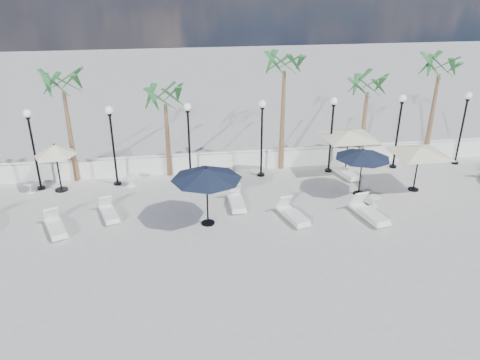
{
  "coord_description": "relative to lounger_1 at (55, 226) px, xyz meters",
  "views": [
    {
      "loc": [
        -4.29,
        -14.53,
        9.34
      ],
      "look_at": [
        -1.63,
        2.78,
        1.5
      ],
      "focal_mm": 35.0,
      "sensor_mm": 36.0,
      "label": 1
    }
  ],
  "objects": [
    {
      "name": "parasol_navy_left",
      "position": [
        5.95,
        -0.27,
        1.95
      ],
      "size": [
        2.8,
        2.8,
        2.48
      ],
      "color": "black",
      "rests_on": "ground"
    },
    {
      "name": "lounger_4",
      "position": [
        9.43,
        -0.43,
        0.01
      ],
      "size": [
        1.09,
        1.99,
        0.71
      ],
      "rotation": [
        0.0,
        0.0,
        0.26
      ],
      "color": "silver",
      "rests_on": "ground"
    },
    {
      "name": "lamppost_4",
      "position": [
        12.51,
        4.21,
        2.26
      ],
      "size": [
        0.36,
        0.36,
        3.84
      ],
      "color": "black",
      "rests_on": "ground"
    },
    {
      "name": "lounger_1",
      "position": [
        0.0,
        0.0,
        0.0
      ],
      "size": [
        1.22,
        1.92,
        0.69
      ],
      "rotation": [
        0.0,
        0.0,
        0.38
      ],
      "color": "silver",
      "rests_on": "ground"
    },
    {
      "name": "lounger_6",
      "position": [
        12.58,
        -0.8,
        0.03
      ],
      "size": [
        1.1,
        2.16,
        0.77
      ],
      "rotation": [
        0.0,
        0.0,
        0.22
      ],
      "color": "silver",
      "rests_on": "ground"
    },
    {
      "name": "lamppost_3",
      "position": [
        9.01,
        4.21,
        2.26
      ],
      "size": [
        0.36,
        0.36,
        3.84
      ],
      "color": "black",
      "rests_on": "ground"
    },
    {
      "name": "palm_3",
      "position": [
        14.51,
        5.01,
        3.72
      ],
      "size": [
        2.6,
        2.6,
        4.9
      ],
      "color": "brown",
      "rests_on": "ground"
    },
    {
      "name": "parasol_cream_small",
      "position": [
        -0.52,
        3.91,
        1.74
      ],
      "size": [
        1.88,
        1.88,
        2.31
      ],
      "color": "black",
      "rests_on": "ground"
    },
    {
      "name": "balustrade",
      "position": [
        9.01,
        5.21,
        0.24
      ],
      "size": [
        26.0,
        0.3,
        1.01
      ],
      "color": "silver",
      "rests_on": "ground"
    },
    {
      "name": "lounger_3",
      "position": [
        7.32,
        1.11,
        0.01
      ],
      "size": [
        0.62,
        1.88,
        0.7
      ],
      "rotation": [
        0.0,
        0.0,
        0.0
      ],
      "color": "silver",
      "rests_on": "ground"
    },
    {
      "name": "lamppost_6",
      "position": [
        19.51,
        4.21,
        2.26
      ],
      "size": [
        0.36,
        0.36,
        3.84
      ],
      "color": "black",
      "rests_on": "ground"
    },
    {
      "name": "lamppost_1",
      "position": [
        2.01,
        4.21,
        2.26
      ],
      "size": [
        0.36,
        0.36,
        3.84
      ],
      "color": "black",
      "rests_on": "ground"
    },
    {
      "name": "palm_0",
      "position": [
        0.01,
        5.01,
        4.3
      ],
      "size": [
        2.6,
        2.6,
        5.5
      ],
      "color": "brown",
      "rests_on": "ground"
    },
    {
      "name": "palm_4",
      "position": [
        18.21,
        5.01,
        4.5
      ],
      "size": [
        2.6,
        2.6,
        5.7
      ],
      "color": "brown",
      "rests_on": "ground"
    },
    {
      "name": "side_table_2",
      "position": [
        13.19,
        0.14,
        0.06
      ],
      "size": [
        0.5,
        0.5,
        0.48
      ],
      "color": "silver",
      "rests_on": "ground"
    },
    {
      "name": "parasol_navy_mid",
      "position": [
        13.03,
        1.45,
        1.72
      ],
      "size": [
        2.48,
        2.48,
        2.22
      ],
      "color": "black",
      "rests_on": "ground"
    },
    {
      "name": "lamppost_2",
      "position": [
        5.51,
        4.21,
        2.26
      ],
      "size": [
        0.36,
        0.36,
        3.84
      ],
      "color": "black",
      "rests_on": "ground"
    },
    {
      "name": "parasol_cream_sq_b",
      "position": [
        15.73,
        1.47,
        1.88
      ],
      "size": [
        4.57,
        4.57,
        2.29
      ],
      "color": "black",
      "rests_on": "ground"
    },
    {
      "name": "side_table_0",
      "position": [
        -1.88,
        3.91,
        0.05
      ],
      "size": [
        0.48,
        0.48,
        0.47
      ],
      "color": "silver",
      "rests_on": "ground"
    },
    {
      "name": "parasol_cream_sq_a",
      "position": [
        13.3,
        3.91,
        1.98
      ],
      "size": [
        4.86,
        4.86,
        2.39
      ],
      "color": "black",
      "rests_on": "ground"
    },
    {
      "name": "side_table_1",
      "position": [
        2.66,
        3.91,
        0.09
      ],
      "size": [
        0.54,
        0.54,
        0.52
      ],
      "color": "silver",
      "rests_on": "ground"
    },
    {
      "name": "palm_1",
      "position": [
        4.51,
        5.01,
        3.52
      ],
      "size": [
        2.6,
        2.6,
        4.7
      ],
      "color": "brown",
      "rests_on": "ground"
    },
    {
      "name": "lounger_2",
      "position": [
        1.95,
        0.91,
        -0.02
      ],
      "size": [
        1.02,
        1.8,
        0.64
      ],
      "rotation": [
        0.0,
        0.0,
        0.29
      ],
      "color": "silver",
      "rests_on": "ground"
    },
    {
      "name": "lamppost_5",
      "position": [
        16.01,
        4.21,
        2.26
      ],
      "size": [
        0.36,
        0.36,
        3.84
      ],
      "color": "black",
      "rests_on": "ground"
    },
    {
      "name": "ground",
      "position": [
        9.01,
        -2.29,
        -0.23
      ],
      "size": [
        100.0,
        100.0,
        0.0
      ],
      "primitive_type": "plane",
      "color": "#A1A19C",
      "rests_on": "ground"
    },
    {
      "name": "palm_2",
      "position": [
        10.21,
        5.01,
        4.89
      ],
      "size": [
        2.6,
        2.6,
        6.1
      ],
      "color": "brown",
      "rests_on": "ground"
    },
    {
      "name": "lounger_5",
      "position": [
        13.15,
        3.55,
        0.01
      ],
      "size": [
        1.08,
        2.04,
        0.73
      ],
      "rotation": [
        0.0,
        0.0,
        0.25
      ],
      "color": "silver",
      "rests_on": "ground"
    },
    {
      "name": "lamppost_0",
      "position": [
        -1.49,
        4.21,
        2.26
      ],
      "size": [
        0.36,
        0.36,
        3.84
      ],
      "color": "black",
      "rests_on": "ground"
    }
  ]
}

